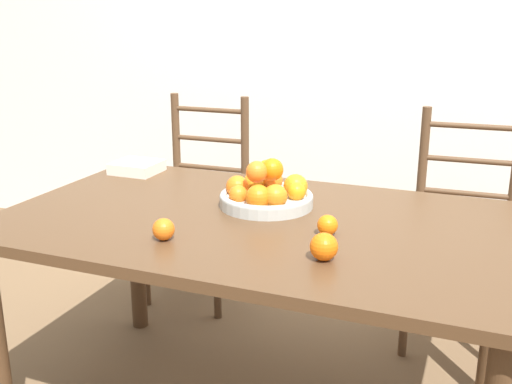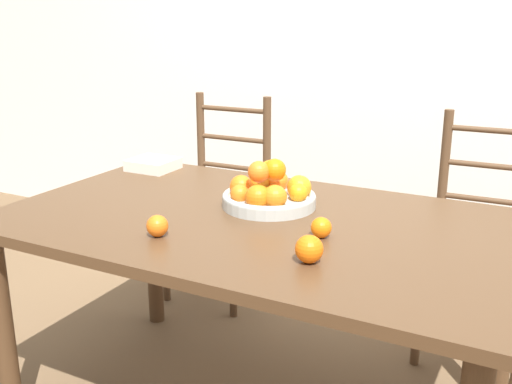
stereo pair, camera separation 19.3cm
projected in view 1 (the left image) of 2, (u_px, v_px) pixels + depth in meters
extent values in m
cube|color=silver|center=(366.00, 29.00, 3.16)|extent=(8.00, 0.06, 2.60)
cube|color=#4C331E|center=(258.00, 223.00, 1.92)|extent=(1.65, 0.99, 0.03)
cylinder|color=#4C331E|center=(136.00, 253.00, 2.66)|extent=(0.07, 0.07, 0.72)
cylinder|color=#4C331E|center=(494.00, 312.00, 2.14)|extent=(0.07, 0.07, 0.72)
cylinder|color=#B2B7B2|center=(266.00, 201.00, 2.03)|extent=(0.32, 0.32, 0.04)
torus|color=#B2B7B2|center=(266.00, 196.00, 2.03)|extent=(0.32, 0.32, 0.02)
sphere|color=orange|center=(296.00, 192.00, 1.99)|extent=(0.06, 0.06, 0.06)
sphere|color=orange|center=(296.00, 186.00, 2.05)|extent=(0.08, 0.08, 0.08)
sphere|color=orange|center=(273.00, 180.00, 2.12)|extent=(0.07, 0.07, 0.07)
sphere|color=orange|center=(255.00, 181.00, 2.11)|extent=(0.07, 0.07, 0.07)
sphere|color=orange|center=(237.00, 187.00, 2.05)|extent=(0.08, 0.08, 0.08)
sphere|color=orange|center=(238.00, 194.00, 1.98)|extent=(0.06, 0.06, 0.06)
sphere|color=orange|center=(258.00, 197.00, 1.92)|extent=(0.08, 0.08, 0.08)
sphere|color=orange|center=(275.00, 196.00, 1.92)|extent=(0.08, 0.08, 0.08)
sphere|color=orange|center=(271.00, 170.00, 2.00)|extent=(0.08, 0.08, 0.08)
sphere|color=orange|center=(267.00, 170.00, 2.01)|extent=(0.07, 0.07, 0.07)
sphere|color=orange|center=(257.00, 172.00, 1.97)|extent=(0.07, 0.07, 0.07)
sphere|color=orange|center=(164.00, 229.00, 1.72)|extent=(0.06, 0.06, 0.06)
sphere|color=orange|center=(324.00, 247.00, 1.58)|extent=(0.08, 0.08, 0.08)
sphere|color=orange|center=(328.00, 225.00, 1.76)|extent=(0.06, 0.06, 0.06)
cylinder|color=#513823|center=(145.00, 260.00, 2.89)|extent=(0.04, 0.04, 0.47)
cylinder|color=#513823|center=(217.00, 272.00, 2.77)|extent=(0.04, 0.04, 0.47)
cylinder|color=#513823|center=(178.00, 189.00, 3.14)|extent=(0.04, 0.04, 1.00)
cylinder|color=#513823|center=(245.00, 196.00, 3.02)|extent=(0.04, 0.04, 1.00)
cube|color=#513823|center=(196.00, 204.00, 2.92)|extent=(0.43, 0.41, 0.04)
cylinder|color=#513823|center=(210.00, 168.00, 3.04)|extent=(0.38, 0.03, 0.02)
cylinder|color=#513823|center=(210.00, 139.00, 3.00)|extent=(0.38, 0.03, 0.02)
cylinder|color=#513823|center=(209.00, 110.00, 2.96)|extent=(0.38, 0.03, 0.02)
cylinder|color=#513823|center=(406.00, 304.00, 2.45)|extent=(0.04, 0.04, 0.47)
cylinder|color=#513823|center=(505.00, 319.00, 2.33)|extent=(0.04, 0.04, 0.47)
cylinder|color=#513823|center=(418.00, 217.00, 2.70)|extent=(0.04, 0.04, 1.00)
cylinder|color=#513823|center=(509.00, 226.00, 2.58)|extent=(0.04, 0.04, 1.00)
cube|color=#513823|center=(461.00, 237.00, 2.48)|extent=(0.43, 0.41, 0.04)
cylinder|color=#513823|center=(466.00, 193.00, 2.61)|extent=(0.38, 0.04, 0.02)
cylinder|color=#513823|center=(469.00, 160.00, 2.56)|extent=(0.38, 0.04, 0.02)
cylinder|color=#513823|center=(473.00, 126.00, 2.52)|extent=(0.38, 0.04, 0.02)
cube|color=silver|center=(137.00, 167.00, 2.46)|extent=(0.18, 0.17, 0.05)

